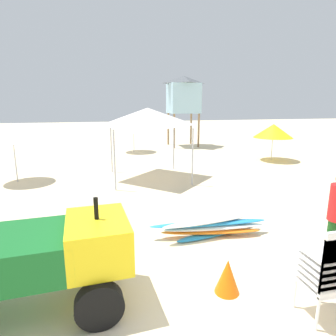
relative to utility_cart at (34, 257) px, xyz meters
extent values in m
plane|color=beige|center=(2.25, -0.27, -0.78)|extent=(80.00, 80.00, 0.00)
cube|color=yellow|center=(0.80, 0.06, 0.12)|extent=(0.88, 1.15, 0.60)
cylinder|color=black|center=(0.80, 0.06, 0.57)|extent=(0.06, 0.06, 0.30)
cylinder|color=black|center=(0.72, 0.60, -0.48)|extent=(0.61, 0.22, 0.60)
cylinder|color=black|center=(0.79, -0.50, -0.48)|extent=(0.61, 0.22, 0.60)
cube|color=white|center=(3.56, -0.93, -0.34)|extent=(0.48, 0.48, 0.04)
cube|color=white|center=(3.56, -0.93, -0.25)|extent=(0.48, 0.48, 0.04)
cube|color=white|center=(3.56, -0.93, -0.16)|extent=(0.48, 0.48, 0.04)
cube|color=white|center=(3.56, -0.93, -0.07)|extent=(0.48, 0.48, 0.04)
cube|color=white|center=(3.56, -0.93, 0.02)|extent=(0.48, 0.48, 0.04)
cube|color=white|center=(3.56, -0.93, 0.11)|extent=(0.48, 0.48, 0.04)
cylinder|color=white|center=(3.77, -0.72, -0.57)|extent=(0.04, 0.04, 0.42)
cylinder|color=white|center=(3.35, -0.72, -0.57)|extent=(0.04, 0.04, 0.42)
cylinder|color=white|center=(3.35, -1.14, -0.57)|extent=(0.04, 0.04, 0.42)
ellipsoid|color=#268CCC|center=(3.23, 1.60, -0.74)|extent=(2.01, 0.73, 0.08)
ellipsoid|color=orange|center=(3.03, 1.51, -0.66)|extent=(2.08, 0.59, 0.08)
ellipsoid|color=white|center=(3.10, 1.52, -0.58)|extent=(2.12, 0.45, 0.08)
ellipsoid|color=#268CCC|center=(2.99, 1.56, -0.50)|extent=(2.49, 0.46, 0.08)
ellipsoid|color=white|center=(3.05, 1.53, -0.42)|extent=(2.19, 0.59, 0.08)
cylinder|color=#194C19|center=(4.64, 0.12, -0.40)|extent=(0.14, 0.14, 0.78)
cylinder|color=#B2B2B7|center=(1.29, 5.27, 0.17)|extent=(0.05, 0.05, 1.91)
cylinder|color=#B2B2B7|center=(3.82, 5.27, 0.17)|extent=(0.05, 0.05, 1.91)
cylinder|color=#B2B2B7|center=(1.29, 7.80, 0.17)|extent=(0.05, 0.05, 1.91)
cylinder|color=#B2B2B7|center=(3.82, 7.80, 0.17)|extent=(0.05, 0.05, 1.91)
pyramid|color=silver|center=(2.56, 6.54, 1.44)|extent=(2.53, 2.53, 0.62)
cylinder|color=olive|center=(5.25, 13.31, 0.25)|extent=(0.12, 0.12, 2.07)
cylinder|color=olive|center=(6.81, 13.31, 0.25)|extent=(0.12, 0.12, 2.07)
cylinder|color=olive|center=(5.25, 14.87, 0.25)|extent=(0.12, 0.12, 2.07)
cylinder|color=olive|center=(6.81, 14.87, 0.25)|extent=(0.12, 0.12, 2.07)
cube|color=#A2CEE3|center=(6.03, 14.09, 2.19)|extent=(1.80, 1.80, 1.80)
pyramid|color=#4C5156|center=(6.03, 14.09, 3.31)|extent=(1.98, 1.98, 0.45)
cylinder|color=beige|center=(-2.00, 7.05, 0.21)|extent=(0.04, 0.04, 2.00)
cone|color=white|center=(-2.00, 7.05, 0.92)|extent=(1.67, 1.67, 0.58)
cylinder|color=beige|center=(2.71, 12.45, 0.09)|extent=(0.04, 0.04, 1.74)
cone|color=white|center=(2.71, 12.45, 0.65)|extent=(1.74, 1.74, 0.61)
cylinder|color=beige|center=(8.86, 8.53, 0.08)|extent=(0.04, 0.04, 1.73)
cone|color=yellow|center=(8.86, 8.53, 0.63)|extent=(1.83, 1.83, 0.64)
cone|color=orange|center=(2.60, -0.22, -0.53)|extent=(0.36, 0.36, 0.52)
camera|label=1|loc=(0.91, -3.66, 1.92)|focal=30.89mm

